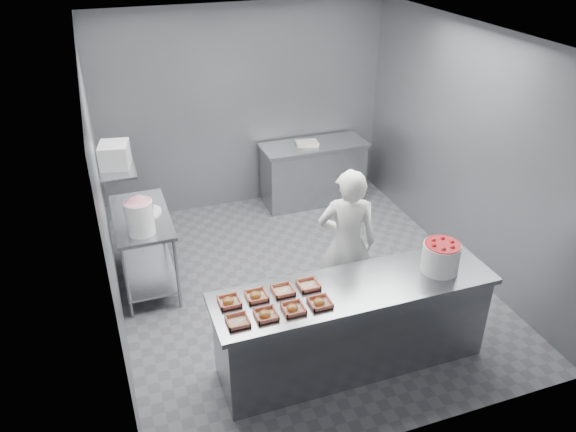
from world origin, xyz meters
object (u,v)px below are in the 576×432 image
(prep_table, at_px, (144,240))
(tray_4, at_px, (229,301))
(tray_3, at_px, (320,302))
(tray_5, at_px, (256,296))
(worker, at_px, (347,243))
(strawberry_tub, at_px, (441,256))
(tray_2, at_px, (293,308))
(back_counter, at_px, (313,173))
(tray_6, at_px, (283,290))
(tray_1, at_px, (266,314))
(service_counter, at_px, (353,325))
(appliance, at_px, (115,155))
(glaze_bucket, at_px, (140,217))
(tray_0, at_px, (238,321))
(tray_7, at_px, (309,285))

(prep_table, height_order, tray_4, tray_4)
(tray_3, relative_size, tray_5, 1.00)
(worker, distance_m, strawberry_tub, 1.01)
(tray_2, distance_m, tray_4, 0.55)
(back_counter, height_order, tray_2, tray_2)
(worker, bearing_deg, tray_6, 54.38)
(back_counter, xyz_separation_m, worker, (-0.62, -2.46, 0.37))
(tray_1, relative_size, tray_4, 1.00)
(tray_3, relative_size, worker, 0.11)
(prep_table, height_order, tray_2, tray_2)
(service_counter, distance_m, prep_table, 2.56)
(tray_2, distance_m, tray_5, 0.36)
(back_counter, xyz_separation_m, tray_3, (-1.30, -3.38, 0.47))
(service_counter, bearing_deg, tray_4, 173.13)
(tray_3, height_order, tray_5, same)
(appliance, bearing_deg, tray_2, -47.99)
(tray_3, distance_m, glaze_bucket, 2.14)
(prep_table, xyz_separation_m, glaze_bucket, (-0.03, -0.37, 0.50))
(back_counter, relative_size, tray_1, 8.01)
(appliance, bearing_deg, tray_6, -44.08)
(tray_3, bearing_deg, prep_table, 120.98)
(tray_0, bearing_deg, service_counter, 6.89)
(tray_0, relative_size, tray_2, 1.00)
(prep_table, relative_size, tray_4, 6.40)
(tray_6, height_order, tray_7, same)
(tray_3, distance_m, tray_6, 0.36)
(service_counter, bearing_deg, prep_table, 130.24)
(tray_5, relative_size, worker, 0.11)
(service_counter, height_order, strawberry_tub, strawberry_tub)
(prep_table, xyz_separation_m, appliance, (-0.17, -0.12, 1.09))
(appliance, bearing_deg, glaze_bucket, -49.89)
(tray_5, distance_m, tray_6, 0.24)
(tray_7, relative_size, appliance, 0.59)
(prep_table, height_order, tray_1, tray_1)
(tray_5, bearing_deg, glaze_bucket, 119.00)
(service_counter, distance_m, tray_6, 0.80)
(tray_4, bearing_deg, worker, 25.06)
(tray_2, xyz_separation_m, strawberry_tub, (1.48, 0.11, 0.13))
(tray_7, bearing_deg, strawberry_tub, -7.49)
(tray_4, distance_m, strawberry_tub, 1.97)
(strawberry_tub, xyz_separation_m, glaze_bucket, (-2.52, 1.61, 0.04))
(back_counter, distance_m, tray_4, 3.74)
(tray_4, bearing_deg, appliance, 112.45)
(tray_5, height_order, tray_6, tray_5)
(glaze_bucket, bearing_deg, service_counter, -43.24)
(prep_table, bearing_deg, tray_7, -55.35)
(service_counter, xyz_separation_m, strawberry_tub, (0.84, -0.03, 0.60))
(tray_4, distance_m, glaze_bucket, 1.56)
(prep_table, bearing_deg, tray_3, -59.02)
(tray_6, bearing_deg, appliance, 124.90)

